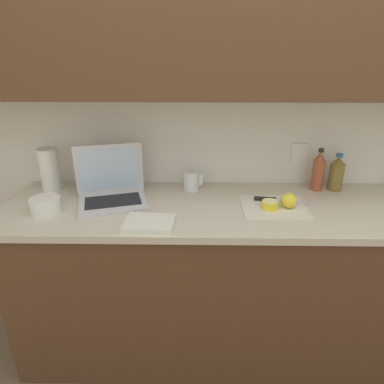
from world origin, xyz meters
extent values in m
plane|color=brown|center=(0.00, 0.00, 0.00)|extent=(12.00, 12.00, 0.00)
cube|color=white|center=(0.00, 0.35, 1.30)|extent=(5.20, 0.06, 2.60)
cube|color=white|center=(-0.84, 0.31, 1.09)|extent=(0.09, 0.01, 0.12)
cube|color=white|center=(0.25, 0.31, 1.09)|extent=(0.09, 0.01, 0.12)
cube|color=brown|center=(0.00, 0.16, 1.77)|extent=(4.42, 0.32, 0.70)
cube|color=brown|center=(0.00, 0.00, 0.44)|extent=(2.51, 0.59, 0.88)
cube|color=beige|center=(0.00, 0.00, 0.89)|extent=(2.59, 0.63, 0.03)
cube|color=silver|center=(-0.74, 0.01, 0.92)|extent=(0.40, 0.35, 0.02)
cube|color=black|center=(-0.74, 0.01, 0.93)|extent=(0.31, 0.22, 0.00)
cube|color=silver|center=(-0.78, 0.13, 1.06)|extent=(0.34, 0.11, 0.27)
cube|color=silver|center=(-0.78, 0.12, 1.06)|extent=(0.29, 0.09, 0.22)
cube|color=silver|center=(0.06, -0.01, 0.92)|extent=(0.32, 0.26, 0.01)
cube|color=silver|center=(0.16, 0.03, 0.92)|extent=(0.16, 0.05, 0.00)
cylinder|color=black|center=(0.03, 0.05, 0.93)|extent=(0.11, 0.03, 0.02)
cylinder|color=yellow|center=(0.03, -0.04, 0.94)|extent=(0.08, 0.08, 0.04)
cylinder|color=#F4EAA3|center=(0.03, -0.04, 0.96)|extent=(0.07, 0.07, 0.00)
sphere|color=yellow|center=(0.13, -0.03, 0.96)|extent=(0.07, 0.07, 0.07)
cylinder|color=olive|center=(0.44, 0.22, 0.99)|extent=(0.08, 0.08, 0.15)
cone|color=olive|center=(0.44, 0.22, 1.08)|extent=(0.07, 0.07, 0.04)
cylinder|color=#3366B2|center=(0.44, 0.22, 1.11)|extent=(0.04, 0.04, 0.02)
cylinder|color=#A34C2D|center=(0.34, 0.22, 1.00)|extent=(0.07, 0.07, 0.17)
cone|color=#A34C2D|center=(0.34, 0.22, 1.10)|extent=(0.06, 0.06, 0.05)
cylinder|color=black|center=(0.34, 0.22, 1.14)|extent=(0.03, 0.03, 0.02)
cylinder|color=silver|center=(-0.36, 0.21, 0.96)|extent=(0.09, 0.09, 0.11)
cube|color=silver|center=(-0.30, 0.21, 0.97)|extent=(0.02, 0.01, 0.06)
cylinder|color=white|center=(-1.05, -0.08, 0.95)|extent=(0.14, 0.14, 0.07)
cylinder|color=white|center=(-1.13, 0.20, 1.03)|extent=(0.10, 0.10, 0.24)
cube|color=silver|center=(-0.53, -0.21, 0.92)|extent=(0.23, 0.18, 0.02)
camera|label=1|loc=(-0.32, -1.55, 1.65)|focal=32.00mm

